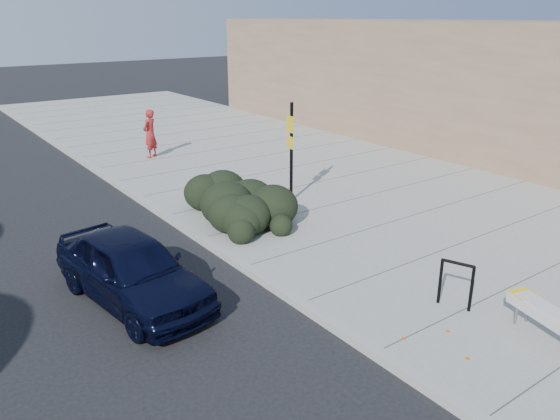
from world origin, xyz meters
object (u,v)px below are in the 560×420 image
(bench, at_px, (557,321))
(pedestrian, at_px, (150,134))
(sedan_navy, at_px, (132,269))
(bike_rack, at_px, (456,280))
(sign_post, at_px, (291,147))

(bench, relative_size, pedestrian, 1.05)
(sedan_navy, bearing_deg, pedestrian, 56.69)
(sedan_navy, xyz_separation_m, pedestrian, (4.80, 10.11, 0.38))
(bike_rack, bearing_deg, sedan_navy, 118.03)
(sedan_navy, height_order, pedestrian, pedestrian)
(sign_post, height_order, pedestrian, sign_post)
(sign_post, bearing_deg, bench, -92.16)
(bike_rack, relative_size, sign_post, 0.32)
(pedestrian, bearing_deg, sign_post, 66.35)
(sign_post, relative_size, sedan_navy, 0.71)
(sign_post, bearing_deg, pedestrian, 103.53)
(bench, height_order, bike_rack, bike_rack)
(bench, relative_size, bike_rack, 2.09)
(bike_rack, bearing_deg, sign_post, 58.16)
(bench, bearing_deg, bike_rack, 114.81)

